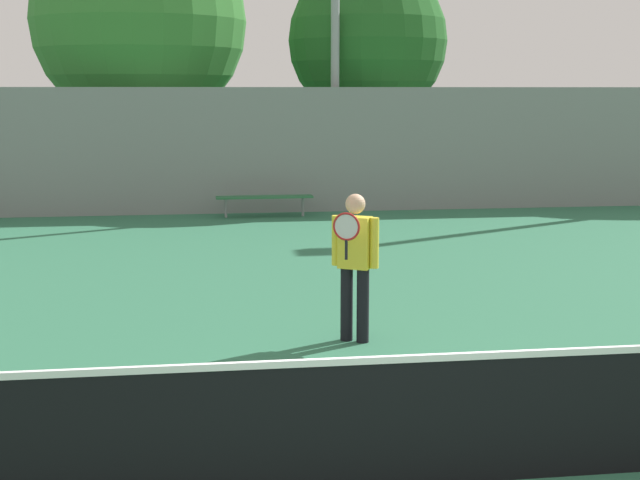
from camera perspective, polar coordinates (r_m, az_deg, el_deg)
tennis_net at (r=6.48m, az=4.19°, el=-11.50°), size 10.78×0.09×0.98m
tennis_player at (r=9.98m, az=2.24°, el=-1.19°), size 0.53×0.51×1.69m
bench_courtside_far at (r=20.03m, az=-3.57°, el=2.71°), size 2.17×0.40×0.47m
back_fence at (r=20.61m, az=-4.39°, el=5.72°), size 28.89×0.06×2.88m
tree_green_tall at (r=23.34m, az=3.05°, el=12.57°), size 4.06×4.06×6.08m
tree_green_broad at (r=23.54m, az=-11.50°, el=13.55°), size 5.40×5.40×7.23m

